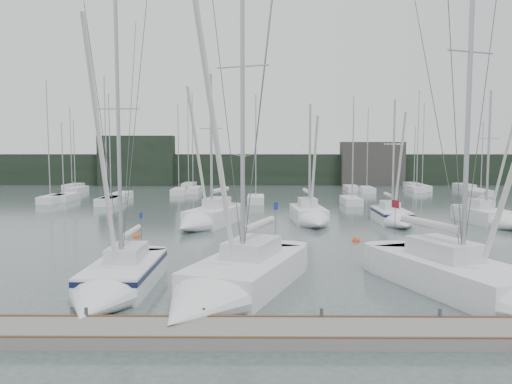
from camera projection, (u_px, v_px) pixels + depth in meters
ground at (262, 293)px, 20.97m from camera, size 160.00×160.00×0.00m
dock at (263, 333)px, 15.97m from camera, size 24.00×2.00×0.40m
far_treeline at (260, 169)px, 82.50m from camera, size 90.00×4.00×5.00m
far_building_left at (137, 161)px, 80.52m from camera, size 12.00×3.00×8.00m
far_building_right at (372, 164)px, 80.28m from camera, size 10.00×3.00×7.00m
mast_forest at (254, 191)px, 64.51m from camera, size 59.13×26.79×14.01m
sailboat_near_left at (114, 284)px, 20.46m from camera, size 2.69×8.90×13.10m
sailboat_near_center at (226, 286)px, 19.94m from camera, size 6.83×10.84×16.19m
sailboat_near_right at (497, 291)px, 19.19m from camera, size 7.05×11.60×16.88m
sailboat_mid_b at (205, 219)px, 38.40m from camera, size 5.50×9.35×12.68m
sailboat_mid_c at (311, 217)px, 39.73m from camera, size 2.97×7.44×10.37m
sailboat_mid_d at (395, 218)px, 39.55m from camera, size 2.43×7.27×10.68m
sailboat_mid_e at (494, 219)px, 38.87m from camera, size 3.61×7.72×11.40m
buoy_b at (356, 241)px, 32.68m from camera, size 0.53×0.53×0.53m
buoy_c at (137, 237)px, 34.10m from camera, size 0.52×0.52×0.52m
seagull at (243, 156)px, 23.85m from camera, size 1.01×0.48×0.20m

